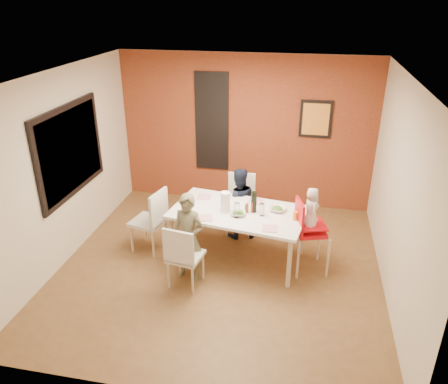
% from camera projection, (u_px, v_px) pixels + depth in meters
% --- Properties ---
extents(ground, '(4.50, 4.50, 0.00)m').
position_uv_depth(ground, '(220.00, 266.00, 6.30)').
color(ground, brown).
rests_on(ground, ground).
extents(ceiling, '(4.50, 4.50, 0.02)m').
position_uv_depth(ceiling, '(219.00, 76.00, 5.17)').
color(ceiling, silver).
rests_on(ceiling, wall_back).
extents(wall_back, '(4.50, 0.02, 2.70)m').
position_uv_depth(wall_back, '(245.00, 132.00, 7.73)').
color(wall_back, beige).
rests_on(wall_back, ground).
extents(wall_front, '(4.50, 0.02, 2.70)m').
position_uv_depth(wall_front, '(166.00, 283.00, 3.73)').
color(wall_front, beige).
rests_on(wall_front, ground).
extents(wall_left, '(0.02, 4.50, 2.70)m').
position_uv_depth(wall_left, '(63.00, 168.00, 6.13)').
color(wall_left, beige).
rests_on(wall_left, ground).
extents(wall_right, '(0.02, 4.50, 2.70)m').
position_uv_depth(wall_right, '(399.00, 195.00, 5.33)').
color(wall_right, beige).
rests_on(wall_right, ground).
extents(brick_accent_wall, '(4.50, 0.02, 2.70)m').
position_uv_depth(brick_accent_wall, '(245.00, 132.00, 7.72)').
color(brick_accent_wall, maroon).
rests_on(brick_accent_wall, ground).
extents(picture_window_frame, '(0.05, 1.70, 1.30)m').
position_uv_depth(picture_window_frame, '(70.00, 150.00, 6.22)').
color(picture_window_frame, black).
rests_on(picture_window_frame, wall_left).
extents(picture_window_pane, '(0.02, 1.55, 1.15)m').
position_uv_depth(picture_window_pane, '(71.00, 150.00, 6.22)').
color(picture_window_pane, black).
rests_on(picture_window_pane, wall_left).
extents(glassblock_strip, '(0.55, 0.03, 1.70)m').
position_uv_depth(glassblock_strip, '(212.00, 122.00, 7.75)').
color(glassblock_strip, '#B4BDC4').
rests_on(glassblock_strip, wall_back).
extents(glassblock_surround, '(0.60, 0.03, 1.76)m').
position_uv_depth(glassblock_surround, '(212.00, 122.00, 7.74)').
color(glassblock_surround, black).
rests_on(glassblock_surround, wall_back).
extents(art_print_frame, '(0.54, 0.03, 0.64)m').
position_uv_depth(art_print_frame, '(316.00, 119.00, 7.36)').
color(art_print_frame, black).
rests_on(art_print_frame, wall_back).
extents(art_print_canvas, '(0.44, 0.01, 0.54)m').
position_uv_depth(art_print_canvas, '(316.00, 119.00, 7.35)').
color(art_print_canvas, gold).
rests_on(art_print_canvas, wall_back).
extents(dining_table, '(2.01, 1.32, 0.78)m').
position_uv_depth(dining_table, '(238.00, 215.00, 6.22)').
color(dining_table, white).
rests_on(dining_table, ground).
extents(chair_near, '(0.49, 0.49, 0.92)m').
position_uv_depth(chair_near, '(183.00, 254.00, 5.65)').
color(chair_near, beige).
rests_on(chair_near, ground).
extents(chair_far, '(0.45, 0.45, 0.95)m').
position_uv_depth(chair_far, '(241.00, 200.00, 7.09)').
color(chair_far, white).
rests_on(chair_far, ground).
extents(chair_left, '(0.55, 0.55, 0.99)m').
position_uv_depth(chair_left, '(153.00, 218.00, 6.48)').
color(chair_left, beige).
rests_on(chair_left, ground).
extents(high_chair, '(0.56, 0.56, 1.08)m').
position_uv_depth(high_chair, '(307.00, 229.00, 5.98)').
color(high_chair, red).
rests_on(high_chair, ground).
extents(child_near, '(0.50, 0.37, 1.25)m').
position_uv_depth(child_near, '(188.00, 238.00, 5.82)').
color(child_near, brown).
rests_on(child_near, ground).
extents(child_far, '(0.68, 0.61, 1.17)m').
position_uv_depth(child_far, '(238.00, 203.00, 6.85)').
color(child_far, black).
rests_on(child_far, ground).
extents(toddler, '(0.29, 0.35, 0.62)m').
position_uv_depth(toddler, '(311.00, 209.00, 5.87)').
color(toddler, beige).
rests_on(toddler, high_chair).
extents(plate_near_left, '(0.25, 0.25, 0.01)m').
position_uv_depth(plate_near_left, '(205.00, 218.00, 5.98)').
color(plate_near_left, white).
rests_on(plate_near_left, dining_table).
extents(plate_far_mid, '(0.24, 0.24, 0.01)m').
position_uv_depth(plate_far_mid, '(255.00, 201.00, 6.46)').
color(plate_far_mid, white).
rests_on(plate_far_mid, dining_table).
extents(plate_near_right, '(0.21, 0.21, 0.01)m').
position_uv_depth(plate_near_right, '(270.00, 228.00, 5.72)').
color(plate_near_right, white).
rests_on(plate_near_right, dining_table).
extents(plate_far_left, '(0.21, 0.21, 0.01)m').
position_uv_depth(plate_far_left, '(204.00, 197.00, 6.60)').
color(plate_far_left, white).
rests_on(plate_far_left, dining_table).
extents(salad_bowl_a, '(0.24, 0.24, 0.05)m').
position_uv_depth(salad_bowl_a, '(238.00, 213.00, 6.06)').
color(salad_bowl_a, silver).
rests_on(salad_bowl_a, dining_table).
extents(salad_bowl_b, '(0.28, 0.28, 0.05)m').
position_uv_depth(salad_bowl_b, '(278.00, 209.00, 6.17)').
color(salad_bowl_b, white).
rests_on(salad_bowl_b, dining_table).
extents(wine_bottle, '(0.08, 0.08, 0.31)m').
position_uv_depth(wine_bottle, '(254.00, 202.00, 6.10)').
color(wine_bottle, black).
rests_on(wine_bottle, dining_table).
extents(wine_glass_a, '(0.08, 0.08, 0.22)m').
position_uv_depth(wine_glass_a, '(237.00, 210.00, 5.97)').
color(wine_glass_a, white).
rests_on(wine_glass_a, dining_table).
extents(wine_glass_b, '(0.06, 0.06, 0.18)m').
position_uv_depth(wine_glass_b, '(262.00, 209.00, 6.02)').
color(wine_glass_b, white).
rests_on(wine_glass_b, dining_table).
extents(paper_towel_roll, '(0.13, 0.13, 0.30)m').
position_uv_depth(paper_towel_roll, '(225.00, 202.00, 6.10)').
color(paper_towel_roll, white).
rests_on(paper_towel_roll, dining_table).
extents(condiment_red, '(0.04, 0.04, 0.15)m').
position_uv_depth(condiment_red, '(252.00, 207.00, 6.11)').
color(condiment_red, red).
rests_on(condiment_red, dining_table).
extents(condiment_green, '(0.03, 0.03, 0.12)m').
position_uv_depth(condiment_green, '(246.00, 208.00, 6.13)').
color(condiment_green, '#296A23').
rests_on(condiment_green, dining_table).
extents(condiment_brown, '(0.04, 0.04, 0.14)m').
position_uv_depth(condiment_brown, '(247.00, 208.00, 6.11)').
color(condiment_brown, brown).
rests_on(condiment_brown, dining_table).
extents(sippy_cup, '(0.07, 0.07, 0.12)m').
position_uv_depth(sippy_cup, '(295.00, 216.00, 5.92)').
color(sippy_cup, orange).
rests_on(sippy_cup, dining_table).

